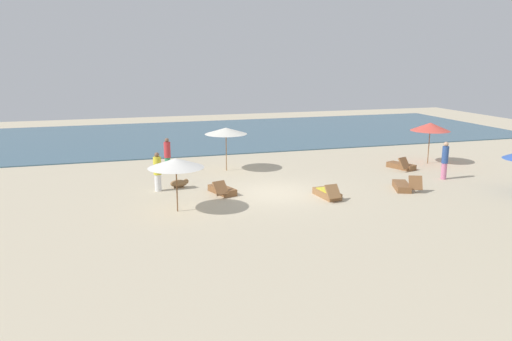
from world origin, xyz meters
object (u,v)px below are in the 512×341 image
lounger_2 (222,190)px  person_2 (158,172)px  umbrella_2 (226,131)px  lounger_1 (328,193)px  umbrella_0 (176,163)px  lounger_3 (401,166)px  person_1 (167,155)px  umbrella_3 (430,127)px  lounger_0 (403,186)px  dog (180,183)px  person_0 (445,160)px

lounger_2 → person_2: bearing=153.8°
umbrella_2 → lounger_1: (2.90, -6.25, -1.91)m
umbrella_0 → person_2: bearing=96.9°
umbrella_0 → umbrella_2: (3.46, 6.37, 0.18)m
umbrella_2 → lounger_3: umbrella_2 is taller
person_1 → person_2: size_ratio=1.02×
umbrella_3 → lounger_2: size_ratio=1.28×
lounger_1 → person_2: bearing=155.0°
umbrella_3 → person_2: 15.14m
lounger_0 → lounger_1: 3.78m
umbrella_3 → lounger_0: bearing=-134.6°
umbrella_2 → lounger_1: umbrella_2 is taller
umbrella_0 → umbrella_2: 7.25m
lounger_2 → lounger_3: 10.43m
umbrella_3 → lounger_2: umbrella_3 is taller
umbrella_0 → umbrella_2: bearing=61.5°
umbrella_3 → umbrella_2: bearing=172.2°
dog → umbrella_3: bearing=5.3°
umbrella_3 → lounger_3: 2.99m
person_0 → person_2: person_0 is taller
umbrella_2 → lounger_2: 4.95m
umbrella_2 → lounger_1: size_ratio=1.30×
lounger_3 → person_0: (0.69, -2.58, 0.77)m
lounger_1 → person_2: size_ratio=1.00×
person_0 → person_2: size_ratio=1.06×
umbrella_0 → person_1: 6.97m
person_0 → person_2: bearing=172.5°
lounger_1 → dog: size_ratio=2.06×
lounger_0 → person_0: (2.99, 1.16, 0.77)m
umbrella_3 → lounger_3: size_ratio=1.30×
umbrella_3 → lounger_3: umbrella_3 is taller
umbrella_0 → lounger_2: umbrella_0 is taller
lounger_2 → lounger_3: size_ratio=1.02×
lounger_1 → umbrella_0: bearing=-179.0°
umbrella_0 → dog: umbrella_0 is taller
lounger_1 → lounger_2: size_ratio=0.97×
umbrella_0 → lounger_2: bearing=41.7°
lounger_0 → umbrella_3: bearing=45.4°
person_1 → dog: bearing=-88.0°
umbrella_2 → dog: (-2.86, -2.81, -1.88)m
lounger_1 → dog: bearing=149.1°
lounger_2 → person_0: person_0 is taller
lounger_3 → person_0: person_0 is taller
umbrella_2 → umbrella_3: umbrella_3 is taller
lounger_0 → dog: (-9.53, 3.25, 0.03)m
lounger_1 → person_1: bearing=131.0°
lounger_2 → dog: 2.26m
umbrella_0 → person_0: bearing=6.4°
umbrella_3 → dog: bearing=-174.7°
lounger_1 → person_0: (6.77, 1.35, 0.77)m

